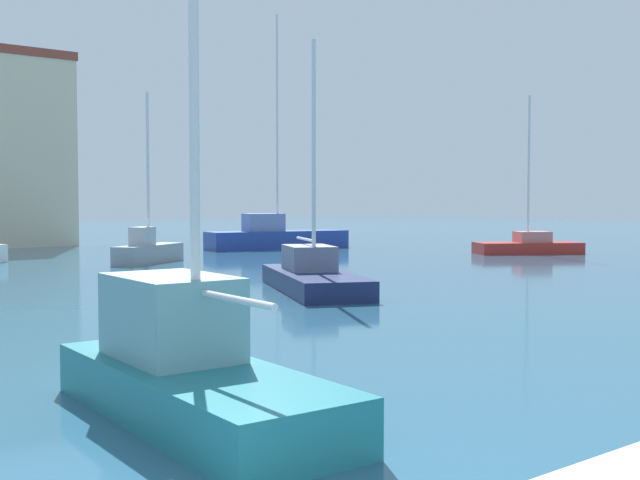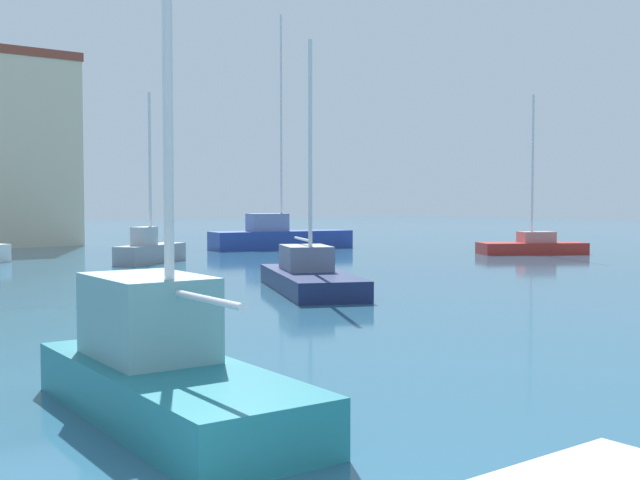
{
  "view_description": "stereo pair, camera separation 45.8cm",
  "coord_description": "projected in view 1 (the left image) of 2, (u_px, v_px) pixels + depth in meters",
  "views": [
    {
      "loc": [
        -2.12,
        -3.98,
        2.62
      ],
      "look_at": [
        15.97,
        19.29,
        1.17
      ],
      "focal_mm": 44.27,
      "sensor_mm": 36.0,
      "label": 1
    },
    {
      "loc": [
        -1.75,
        -4.26,
        2.62
      ],
      "look_at": [
        15.97,
        19.29,
        1.17
      ],
      "focal_mm": 44.27,
      "sensor_mm": 36.0,
      "label": 2
    }
  ],
  "objects": [
    {
      "name": "sailboat_blue_distant_east",
      "position": [
        276.0,
        236.0,
        43.52
      ],
      "size": [
        8.16,
        3.36,
        12.8
      ],
      "color": "#233D93",
      "rests_on": "water"
    },
    {
      "name": "sailboat_grey_inner_mooring",
      "position": [
        148.0,
        250.0,
        33.35
      ],
      "size": [
        4.01,
        3.17,
        7.22
      ],
      "color": "gray",
      "rests_on": "water"
    },
    {
      "name": "sailboat_red_far_left",
      "position": [
        528.0,
        245.0,
        39.38
      ],
      "size": [
        5.44,
        4.16,
        7.87
      ],
      "color": "#B22823",
      "rests_on": "water"
    },
    {
      "name": "sailboat_teal_near_pier",
      "position": [
        189.0,
        367.0,
        9.55
      ],
      "size": [
        1.84,
        4.95,
        5.94
      ],
      "color": "#1E707A",
      "rests_on": "water"
    },
    {
      "name": "water",
      "position": [
        288.0,
        271.0,
        29.53
      ],
      "size": [
        160.0,
        160.0,
        0.0
      ],
      "primitive_type": "plane",
      "color": "#285670",
      "rests_on": "ground"
    },
    {
      "name": "sailboat_navy_distant_north",
      "position": [
        313.0,
        275.0,
        23.11
      ],
      "size": [
        4.35,
        6.51,
        7.27
      ],
      "color": "#19234C",
      "rests_on": "water"
    }
  ]
}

